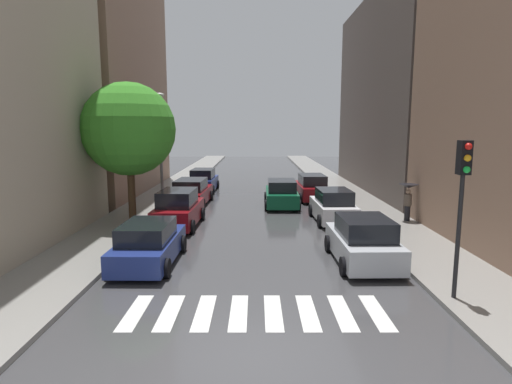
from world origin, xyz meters
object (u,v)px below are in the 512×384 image
parked_car_left_nearest (147,244)px  parked_car_left_fourth (202,181)px  car_midroad (280,194)px  street_tree_left (127,129)px  traffic_light_right_corner (461,185)px  lamp_post_left (159,141)px  parked_car_left_second (177,210)px  parked_car_left_third (190,193)px  parked_car_right_nearest (362,242)px  pedestrian_foreground (407,195)px  parked_car_right_second (332,206)px  parked_car_right_third (310,188)px

parked_car_left_nearest → parked_car_left_fourth: (-0.18, 16.92, 0.07)m
car_midroad → street_tree_left: (-7.69, -4.71, 3.90)m
traffic_light_right_corner → lamp_post_left: bearing=128.9°
parked_car_left_second → parked_car_left_third: 5.77m
street_tree_left → car_midroad: bearing=31.5°
parked_car_right_nearest → lamp_post_left: size_ratio=0.63×
parked_car_left_fourth → pedestrian_foreground: 15.66m
parked_car_left_third → street_tree_left: 6.85m
parked_car_right_second → pedestrian_foreground: bearing=-98.2°
parked_car_left_third → parked_car_right_second: size_ratio=1.20×
parked_car_left_third → traffic_light_right_corner: 17.69m
parked_car_left_nearest → pedestrian_foreground: pedestrian_foreground is taller
parked_car_left_third → lamp_post_left: size_ratio=0.74×
car_midroad → parked_car_left_fourth: bearing=43.3°
traffic_light_right_corner → parked_car_left_third: bearing=122.7°
parked_car_left_second → lamp_post_left: size_ratio=0.66×
parked_car_left_fourth → parked_car_right_nearest: 18.50m
car_midroad → parked_car_left_second: bearing=135.6°
parked_car_left_nearest → parked_car_right_second: size_ratio=1.07×
parked_car_left_fourth → parked_car_right_nearest: bearing=-153.4°
parked_car_left_second → pedestrian_foreground: (11.31, 0.66, 0.62)m
parked_car_right_nearest → traffic_light_right_corner: bearing=-155.0°
street_tree_left → traffic_light_right_corner: (11.59, -9.54, -1.38)m
parked_car_left_nearest → pedestrian_foreground: (11.33, 6.32, 0.74)m
car_midroad → street_tree_left: 9.83m
parked_car_left_third → lamp_post_left: (-1.56, -1.12, 3.20)m
parked_car_left_second → traffic_light_right_corner: size_ratio=1.01×
parked_car_right_second → car_midroad: size_ratio=0.92×
car_midroad → traffic_light_right_corner: traffic_light_right_corner is taller
parked_car_right_third → pedestrian_foreground: size_ratio=2.47×
parked_car_right_second → car_midroad: 4.84m
parked_car_left_third → car_midroad: size_ratio=1.11×
parked_car_left_third → car_midroad: (5.54, -0.49, 0.00)m
parked_car_left_nearest → parked_car_left_third: (-0.23, 11.43, 0.04)m
parked_car_right_second → parked_car_right_third: parked_car_right_second is taller
parked_car_left_fourth → parked_car_left_second: bearing=-177.1°
parked_car_left_third → parked_car_right_nearest: parked_car_right_nearest is taller
parked_car_left_nearest → parked_car_left_second: bearing=0.5°
parked_car_left_second → pedestrian_foreground: bearing=-84.5°
street_tree_left → lamp_post_left: size_ratio=1.03×
parked_car_left_second → lamp_post_left: 5.88m
parked_car_left_second → traffic_light_right_corner: bearing=-132.2°
parked_car_left_second → car_midroad: 7.48m
pedestrian_foreground → street_tree_left: 14.08m
street_tree_left → lamp_post_left: (0.59, 4.07, -0.71)m
parked_car_left_second → street_tree_left: size_ratio=0.64×
parked_car_left_third → street_tree_left: street_tree_left is taller
parked_car_left_third → parked_car_left_nearest: bearing=-176.1°
parked_car_left_nearest → parked_car_left_fourth: parked_car_left_fourth is taller
parked_car_right_third → pedestrian_foreground: 8.11m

